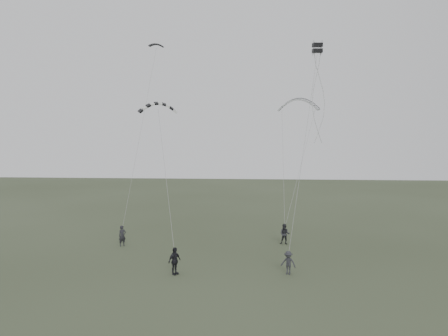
# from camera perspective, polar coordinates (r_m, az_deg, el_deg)

# --- Properties ---
(ground) EXTENTS (140.00, 140.00, 0.00)m
(ground) POSITION_cam_1_polar(r_m,az_deg,el_deg) (33.76, -1.81, -12.54)
(ground) COLOR #363F28
(ground) RESTS_ON ground
(flyer_left) EXTENTS (0.79, 0.77, 1.83)m
(flyer_left) POSITION_cam_1_polar(r_m,az_deg,el_deg) (40.19, -13.14, -8.62)
(flyer_left) COLOR black
(flyer_left) RESTS_ON ground
(flyer_right) EXTENTS (1.03, 0.88, 1.85)m
(flyer_right) POSITION_cam_1_polar(r_m,az_deg,el_deg) (40.15, 7.94, -8.55)
(flyer_right) COLOR #232428
(flyer_right) RESTS_ON ground
(flyer_center) EXTENTS (1.01, 1.20, 1.93)m
(flyer_center) POSITION_cam_1_polar(r_m,az_deg,el_deg) (31.47, -6.48, -11.97)
(flyer_center) COLOR black
(flyer_center) RESTS_ON ground
(flyer_far) EXTENTS (1.22, 0.96, 1.65)m
(flyer_far) POSITION_cam_1_polar(r_m,az_deg,el_deg) (31.66, 8.39, -12.15)
(flyer_far) COLOR #28282D
(flyer_far) RESTS_ON ground
(kite_dark_small) EXTENTS (1.68, 1.25, 0.66)m
(kite_dark_small) POSITION_cam_1_polar(r_m,az_deg,el_deg) (47.97, -8.83, 15.68)
(kite_dark_small) COLOR black
(kite_dark_small) RESTS_ON flyer_left
(kite_pale_large) EXTENTS (4.60, 2.35, 1.91)m
(kite_pale_large) POSITION_cam_1_polar(r_m,az_deg,el_deg) (47.47, 9.70, 8.82)
(kite_pale_large) COLOR #A7AAAC
(kite_pale_large) RESTS_ON flyer_right
(kite_striped) EXTENTS (3.42, 2.11, 1.41)m
(kite_striped) POSITION_cam_1_polar(r_m,az_deg,el_deg) (37.46, -8.61, 8.35)
(kite_striped) COLOR black
(kite_striped) RESTS_ON flyer_center
(kite_box) EXTENTS (0.79, 0.85, 0.82)m
(kite_box) POSITION_cam_1_polar(r_m,az_deg,el_deg) (35.80, 12.09, 15.09)
(kite_box) COLOR black
(kite_box) RESTS_ON flyer_far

